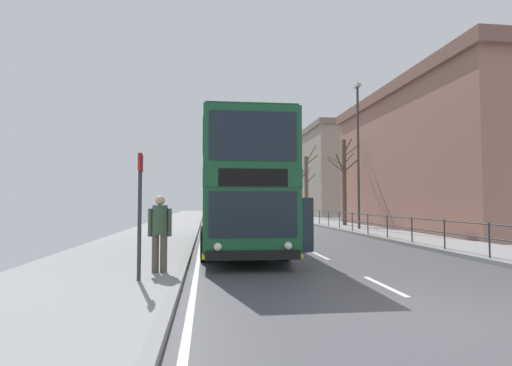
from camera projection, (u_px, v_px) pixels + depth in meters
name	position (u px, v px, depth m)	size (l,w,h in m)	color
ground	(417.00, 323.00, 5.63)	(15.80, 140.00, 0.20)	#47474D
double_decker_bus_main	(239.00, 189.00, 15.03)	(3.19, 10.72, 4.30)	#19512D
pedestrian_railing_far_kerb	(377.00, 221.00, 19.11)	(0.05, 24.18, 1.02)	#2D3338
pedestrian_with_backpack	(160.00, 227.00, 9.17)	(0.54, 0.53, 1.76)	#4C473D
bus_stop_sign_near	(140.00, 202.00, 8.23)	(0.08, 0.44, 2.64)	#2D2D33
street_lamp_far_side	(358.00, 146.00, 24.20)	(0.28, 0.60, 8.88)	#38383D
bare_tree_far_00	(307.00, 186.00, 39.21)	(1.60, 2.09, 7.31)	brown
bare_tree_far_01	(344.00, 179.00, 28.08)	(2.55, 2.25, 6.28)	brown
bare_tree_far_02	(295.00, 193.00, 45.82)	(3.10, 1.91, 6.02)	#423328
background_building_00	(473.00, 159.00, 25.61)	(12.18, 17.99, 9.06)	#936656
background_building_01	(354.00, 172.00, 52.54)	(13.23, 13.67, 11.47)	gray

